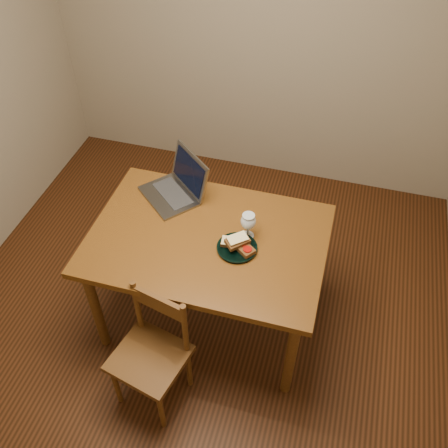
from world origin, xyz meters
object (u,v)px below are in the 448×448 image
(chair, at_px, (151,350))
(plate, at_px, (237,248))
(table, at_px, (208,248))
(laptop, at_px, (178,184))
(milk_glass, at_px, (248,226))

(chair, height_order, plate, plate)
(table, bearing_deg, laptop, 131.85)
(plate, relative_size, laptop, 0.48)
(chair, bearing_deg, milk_glass, 74.49)
(plate, height_order, laptop, laptop)
(chair, xyz_separation_m, milk_glass, (0.35, 0.65, 0.40))
(table, xyz_separation_m, milk_glass, (0.21, 0.07, 0.17))
(plate, bearing_deg, chair, -120.93)
(table, height_order, laptop, laptop)
(chair, distance_m, milk_glass, 0.84)
(plate, xyz_separation_m, laptop, (-0.45, 0.35, 0.06))
(table, relative_size, laptop, 2.82)
(chair, relative_size, laptop, 0.95)
(table, distance_m, plate, 0.21)
(milk_glass, bearing_deg, plate, -105.94)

